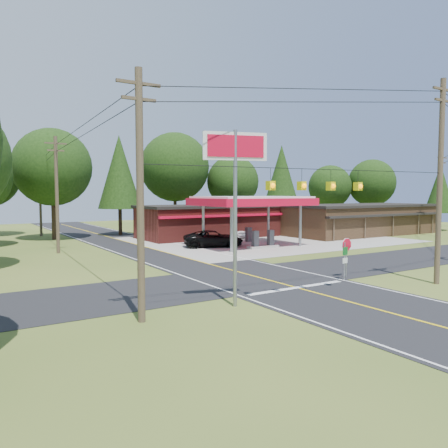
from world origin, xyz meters
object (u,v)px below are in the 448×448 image
suv_car (213,239)px  big_stop_sign (235,173)px  sedan_car (232,231)px  gas_canopy (252,203)px  octagonal_stop_sign (347,248)px

suv_car → big_stop_sign: big_stop_sign is taller
suv_car → sedan_car: bearing=-24.7°
sedan_car → gas_canopy: bearing=-117.4°
gas_canopy → suv_car: 5.13m
suv_car → gas_canopy: bearing=-93.3°
gas_canopy → big_stop_sign: bearing=-127.9°
gas_canopy → big_stop_sign: (-14.00, -18.01, 1.78)m
big_stop_sign → octagonal_stop_sign: big_stop_sign is taller
gas_canopy → octagonal_stop_sign: bearing=-105.7°
sedan_car → octagonal_stop_sign: (-7.50, -24.01, 1.11)m
sedan_car → octagonal_stop_sign: octagonal_stop_sign is taller
gas_canopy → suv_car: (-3.46, 1.50, -3.48)m
sedan_car → suv_car: bearing=-141.7°
suv_car → octagonal_stop_sign: bearing=-163.3°
suv_car → sedan_car: suv_car is taller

